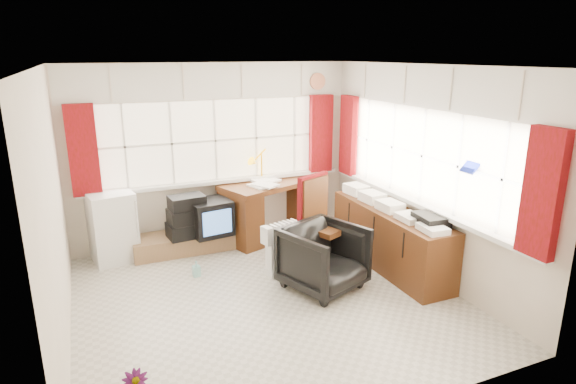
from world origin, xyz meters
name	(u,v)px	position (x,y,z in m)	size (l,w,h in m)	color
ground	(268,299)	(0.00, 0.00, 0.00)	(4.00, 4.00, 0.00)	beige
room_walls	(266,167)	(0.00, 0.00, 1.50)	(4.00, 4.00, 4.00)	beige
window_back	(217,176)	(0.00, 1.94, 0.95)	(3.70, 0.12, 3.60)	#FFEEC9
window_right	(417,197)	(1.94, 0.00, 0.95)	(0.12, 3.70, 3.60)	#FFEEC9
curtains	(308,149)	(0.92, 0.93, 1.46)	(3.83, 3.83, 1.15)	maroon
overhead_cabinets	(311,84)	(0.98, 0.98, 2.25)	(3.98, 3.98, 0.48)	silver
desk	(271,206)	(0.74, 1.80, 0.46)	(1.59, 1.16, 0.87)	#573114
desk_lamp	(262,159)	(0.65, 1.90, 1.15)	(0.19, 0.17, 0.46)	#DFA309
task_chair	(319,221)	(0.88, 0.49, 0.64)	(0.66, 0.68, 1.20)	black
office_chair	(324,258)	(0.69, 0.00, 0.37)	(0.80, 0.82, 0.75)	black
radiator	(282,252)	(0.41, 0.57, 0.26)	(0.46, 0.28, 0.65)	white
credenza	(390,237)	(1.73, 0.20, 0.40)	(0.50, 2.00, 0.85)	#573114
file_tray	(431,220)	(1.81, -0.43, 0.81)	(0.30, 0.38, 0.13)	black
tv_bench	(185,242)	(-0.55, 1.72, 0.12)	(1.40, 0.50, 0.25)	#906948
crt_tv	(210,217)	(-0.22, 1.57, 0.49)	(0.58, 0.55, 0.47)	black
hifi_stack	(188,217)	(-0.52, 1.60, 0.51)	(0.57, 0.40, 0.57)	black
mini_fridge	(112,226)	(-1.46, 1.80, 0.46)	(0.62, 0.62, 0.91)	white
spray_bottle_a	(236,238)	(0.12, 1.55, 0.14)	(0.11, 0.11, 0.27)	white
spray_bottle_b	(196,269)	(-0.59, 0.87, 0.10)	(0.09, 0.09, 0.20)	#91D9D1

